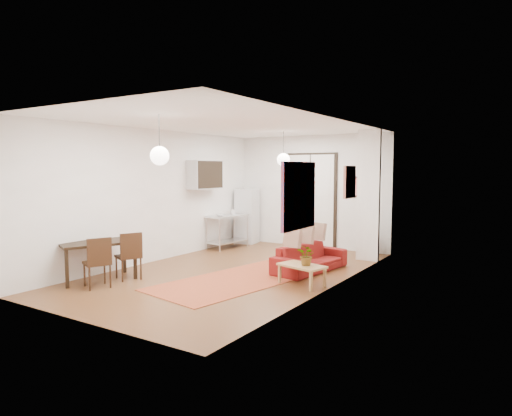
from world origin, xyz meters
The scene contains 27 objects.
floor centered at (0.00, 0.00, 0.00)m, with size 7.00×7.00×0.00m, color brown.
ceiling centered at (0.00, 0.00, 2.90)m, with size 4.20×7.00×0.02m, color white.
wall_back centered at (0.00, 3.50, 1.45)m, with size 4.20×0.02×2.90m, color white.
wall_front centered at (0.00, -3.50, 1.45)m, with size 4.20×0.02×2.90m, color white.
wall_left centered at (-2.10, 0.00, 1.45)m, with size 0.02×7.00×2.90m, color white.
wall_right centered at (2.10, 0.00, 1.45)m, with size 0.02×7.00×2.90m, color white.
double_doors centered at (0.00, 3.46, 1.20)m, with size 1.44×0.06×2.50m, color silver.
stub_partition centered at (1.85, 2.55, 1.45)m, with size 0.50×0.10×2.90m, color white.
wall_cabinet centered at (-1.92, 1.50, 1.90)m, with size 0.35×1.00×0.70m, color silver.
painting_popart centered at (2.08, -1.25, 1.65)m, with size 0.05×1.00×1.00m, color red.
painting_abstract centered at (2.08, 0.80, 1.80)m, with size 0.05×0.50×0.60m, color beige.
poster_back centered at (1.15, 3.47, 1.60)m, with size 0.40×0.03×0.50m, color red.
print_left centered at (-2.07, 2.00, 1.95)m, with size 0.03×0.44×0.54m, color #A16443.
pendant_back centered at (0.00, 2.00, 2.25)m, with size 0.30×0.30×0.80m.
pendant_front centered at (0.00, -2.00, 2.25)m, with size 0.30×0.30×0.80m.
kilim_rug centered at (0.52, -0.10, 0.01)m, with size 1.56×4.17×0.01m, color #B94C2E.
sofa centered at (1.23, 0.91, 0.26)m, with size 0.70×1.78×0.52m, color maroon.
coffee_table centered at (1.60, -0.19, 0.32)m, with size 0.91×0.65×0.36m.
potted_plant centered at (1.70, -0.19, 0.54)m, with size 0.32×0.28×0.36m, color #306A35.
kitchen_counter centered at (-1.75, 2.18, 0.54)m, with size 0.70×1.17×0.85m.
bowl centered at (-1.75, 1.88, 0.87)m, with size 0.20×0.20×0.05m, color silver.
soap_bottle centered at (-1.75, 2.43, 0.94)m, with size 0.08×0.08×0.18m, color #5393B5.
fridge centered at (-1.75, 3.11, 0.74)m, with size 0.52×0.52×1.49m, color silver.
dining_table centered at (-1.75, -1.86, 0.63)m, with size 1.19×1.47×0.71m.
dining_chair_near centered at (-1.32, -1.43, 0.51)m, with size 0.55×0.65×0.88m.
dining_chair_far centered at (-1.32, -2.13, 0.51)m, with size 0.55×0.65×0.88m.
black_side_chair centered at (1.67, 3.23, 0.50)m, with size 0.46×0.47×0.86m.
Camera 1 is at (5.16, -7.27, 2.06)m, focal length 32.00 mm.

